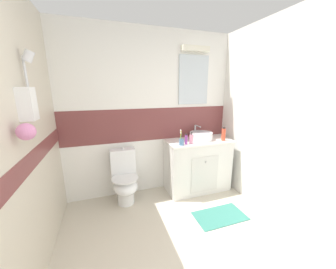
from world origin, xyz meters
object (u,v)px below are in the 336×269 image
Objects in this scene: deodorant_spray_can at (186,139)px; shampoo_bottle_tall at (224,134)px; sink_basin at (201,136)px; soap_dispenser at (191,139)px; toilet at (125,179)px; toothbrush_cup at (181,142)px.

shampoo_bottle_tall is at bearing -1.11° from deodorant_spray_can.
sink_basin is 0.30m from soap_dispenser.
deodorant_spray_can is (-0.33, -0.16, 0.01)m from sink_basin.
shampoo_bottle_tall reaches higher than toilet.
shampoo_bottle_tall is (0.30, -0.18, 0.04)m from sink_basin.
shampoo_bottle_tall reaches higher than soap_dispenser.
shampoo_bottle_tall is at bearing -30.61° from sink_basin.
shampoo_bottle_tall is 1.35× the size of deodorant_spray_can.
shampoo_bottle_tall reaches higher than deodorant_spray_can.
sink_basin is 1.35m from toilet.
soap_dispenser is 0.09m from deodorant_spray_can.
sink_basin is 0.51× the size of toilet.
shampoo_bottle_tall is (1.53, -0.17, 0.58)m from toilet.
toothbrush_cup is at bearing -163.37° from deodorant_spray_can.
toilet is at bearing -179.51° from sink_basin.
toothbrush_cup is 0.18m from soap_dispenser.
toothbrush_cup is at bearing -12.50° from toilet.
soap_dispenser is at bearing 2.69° from deodorant_spray_can.
toothbrush_cup reaches higher than toilet.
toilet is 3.47× the size of toothbrush_cup.
toilet is 1.64m from shampoo_bottle_tall.
sink_basin is 0.37m from deodorant_spray_can.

